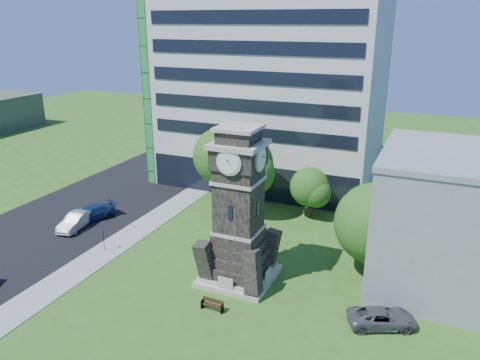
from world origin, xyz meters
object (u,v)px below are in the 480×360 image
at_px(car_street_north, 91,213).
at_px(street_sign, 103,237).
at_px(clock_tower, 239,217).
at_px(car_east_lot, 382,318).
at_px(park_bench, 212,304).
at_px(car_street_mid, 76,221).

relative_size(car_street_north, street_sign, 2.31).
bearing_deg(clock_tower, car_street_north, 166.65).
relative_size(clock_tower, car_east_lot, 2.71).
xyz_separation_m(car_east_lot, park_bench, (-11.13, -2.85, -0.18)).
bearing_deg(car_street_mid, street_sign, -34.71).
bearing_deg(park_bench, car_street_north, 156.30).
height_order(clock_tower, car_street_mid, clock_tower).
bearing_deg(car_east_lot, park_bench, 80.74).
bearing_deg(car_street_north, street_sign, -16.81).
bearing_deg(park_bench, car_street_mid, 161.86).
relative_size(clock_tower, street_sign, 5.62).
xyz_separation_m(clock_tower, car_street_north, (-18.31, 4.34, -4.55)).
distance_m(clock_tower, car_street_mid, 19.03).
bearing_deg(park_bench, clock_tower, 92.76).
xyz_separation_m(park_bench, street_sign, (-12.70, 4.08, 0.91)).
bearing_deg(street_sign, park_bench, 3.82).
height_order(car_street_mid, car_street_north, car_street_mid).
bearing_deg(car_street_mid, car_east_lot, -16.09).
relative_size(car_street_mid, street_sign, 2.09).
xyz_separation_m(car_street_mid, car_east_lot, (29.51, -4.06, -0.12)).
distance_m(clock_tower, car_east_lot, 12.22).
distance_m(car_street_north, park_bench, 20.43).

